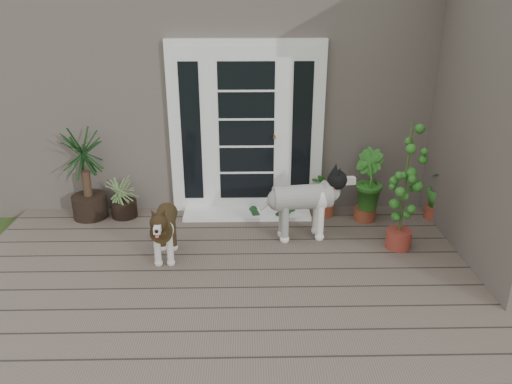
{
  "coord_description": "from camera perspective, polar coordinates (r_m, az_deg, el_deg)",
  "views": [
    {
      "loc": [
        -0.2,
        -3.32,
        2.74
      ],
      "look_at": [
        -0.1,
        1.75,
        0.7
      ],
      "focal_mm": 34.52,
      "sensor_mm": 36.0,
      "label": 1
    }
  ],
  "objects": [
    {
      "name": "deck",
      "position": [
        4.59,
        1.63,
        -13.83
      ],
      "size": [
        6.2,
        4.6,
        0.12
      ],
      "primitive_type": "cube",
      "color": "#6B5B4C",
      "rests_on": "ground"
    },
    {
      "name": "house_main",
      "position": [
        8.06,
        0.3,
        13.43
      ],
      "size": [
        7.4,
        4.0,
        3.1
      ],
      "primitive_type": "cube",
      "color": "#665E54",
      "rests_on": "ground"
    },
    {
      "name": "door_unit",
      "position": [
        6.12,
        -1.11,
        7.28
      ],
      "size": [
        1.9,
        0.14,
        2.15
      ],
      "primitive_type": "cube",
      "color": "white",
      "rests_on": "deck"
    },
    {
      "name": "door_step",
      "position": [
        6.28,
        -1.03,
        -2.49
      ],
      "size": [
        1.6,
        0.4,
        0.05
      ],
      "primitive_type": "cube",
      "color": "white",
      "rests_on": "deck"
    },
    {
      "name": "brindle_dog",
      "position": [
        5.27,
        -10.5,
        -4.58
      ],
      "size": [
        0.33,
        0.73,
        0.6
      ],
      "primitive_type": null,
      "rotation": [
        0.0,
        0.0,
        3.17
      ],
      "color": "#3F2E17",
      "rests_on": "deck"
    },
    {
      "name": "white_dog",
      "position": [
        5.6,
        5.36,
        -1.87
      ],
      "size": [
        0.93,
        0.5,
        0.74
      ],
      "primitive_type": null,
      "rotation": [
        0.0,
        0.0,
        -1.44
      ],
      "color": "beige",
      "rests_on": "deck"
    },
    {
      "name": "spider_plant",
      "position": [
        6.37,
        -15.17,
        -0.4
      ],
      "size": [
        0.67,
        0.67,
        0.57
      ],
      "primitive_type": null,
      "rotation": [
        0.0,
        0.0,
        -0.31
      ],
      "color": "#8DB56F",
      "rests_on": "deck"
    },
    {
      "name": "yucca",
      "position": [
        6.38,
        -19.15,
        2.0
      ],
      "size": [
        0.89,
        0.89,
        1.16
      ],
      "primitive_type": null,
      "rotation": [
        0.0,
        0.0,
        -0.11
      ],
      "color": "black",
      "rests_on": "deck"
    },
    {
      "name": "herb_a",
      "position": [
        6.27,
        7.99,
        -0.47
      ],
      "size": [
        0.54,
        0.54,
        0.51
      ],
      "primitive_type": "imported",
      "rotation": [
        0.0,
        0.0,
        0.48
      ],
      "color": "#245618",
      "rests_on": "deck"
    },
    {
      "name": "herb_b",
      "position": [
        6.2,
        12.67,
        -0.29
      ],
      "size": [
        0.57,
        0.57,
        0.67
      ],
      "primitive_type": "imported",
      "rotation": [
        0.0,
        0.0,
        1.9
      ],
      "color": "#214E16",
      "rests_on": "deck"
    },
    {
      "name": "herb_c",
      "position": [
        6.52,
        20.4,
        -0.54
      ],
      "size": [
        0.51,
        0.51,
        0.57
      ],
      "primitive_type": "imported",
      "rotation": [
        0.0,
        0.0,
        4.0
      ],
      "color": "#235D1A",
      "rests_on": "deck"
    },
    {
      "name": "sapling",
      "position": [
        5.45,
        16.87,
        0.74
      ],
      "size": [
        0.57,
        0.57,
        1.48
      ],
      "primitive_type": null,
      "rotation": [
        0.0,
        0.0,
        0.39
      ],
      "color": "#24631C",
      "rests_on": "deck"
    },
    {
      "name": "clog_left",
      "position": [
        6.26,
        -0.18,
        -2.41
      ],
      "size": [
        0.17,
        0.29,
        0.08
      ],
      "primitive_type": null,
      "rotation": [
        0.0,
        0.0,
        0.19
      ],
      "color": "#173A1B",
      "rests_on": "deck"
    },
    {
      "name": "clog_right",
      "position": [
        6.25,
        3.45,
        -2.39
      ],
      "size": [
        0.33,
        0.37,
        0.1
      ],
      "primitive_type": null,
      "rotation": [
        0.0,
        0.0,
        -0.63
      ],
      "color": "black",
      "rests_on": "deck"
    }
  ]
}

